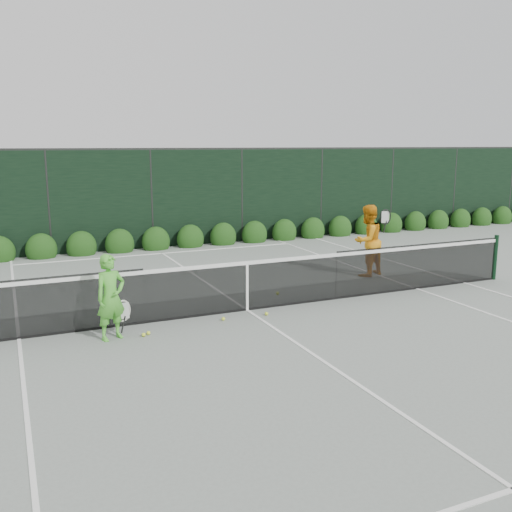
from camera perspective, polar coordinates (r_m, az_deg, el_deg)
name	(u,v)px	position (r m, az deg, el deg)	size (l,w,h in m)	color
ground	(247,310)	(11.13, -0.89, -5.46)	(80.00, 80.00, 0.00)	slate
tennis_net	(246,284)	(10.98, -1.01, -2.82)	(12.90, 0.10, 1.07)	#10311A
player_woman	(111,297)	(9.66, -14.31, -4.02)	(0.65, 0.51, 1.43)	green
player_man	(367,241)	(14.10, 11.09, 1.53)	(1.00, 0.88, 1.74)	orange
court_lines	(247,310)	(11.13, -0.89, -5.43)	(11.03, 23.83, 0.01)	white
windscreen_fence	(319,260)	(8.40, 6.33, -0.36)	(32.00, 21.07, 3.06)	black
hedge_row	(156,242)	(17.72, -9.98, 1.42)	(31.66, 0.65, 0.94)	#143B10
tennis_balls	(216,317)	(10.61, -3.97, -6.13)	(3.32, 1.59, 0.07)	#D7E933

